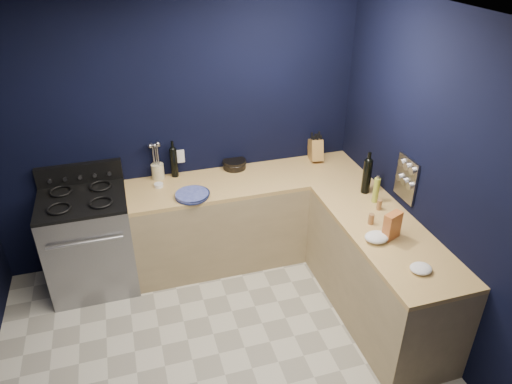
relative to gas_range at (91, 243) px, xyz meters
name	(u,v)px	position (x,y,z in m)	size (l,w,h in m)	color
floor	(225,376)	(0.93, -1.42, -0.47)	(3.50, 3.50, 0.02)	beige
ceiling	(208,27)	(0.93, -1.42, 2.15)	(3.50, 3.50, 0.02)	silver
wall_back	(178,134)	(0.93, 0.34, 0.84)	(3.50, 0.02, 2.60)	black
wall_right	(453,198)	(2.69, -1.42, 0.84)	(0.02, 3.50, 2.60)	black
cab_back	(248,219)	(1.53, 0.02, -0.03)	(2.30, 0.63, 0.86)	tan
top_back	(248,180)	(1.53, 0.02, 0.42)	(2.30, 0.63, 0.04)	olive
cab_right	(379,275)	(2.37, -1.13, -0.03)	(0.63, 1.67, 0.86)	tan
top_right	(386,232)	(2.37, -1.13, 0.42)	(0.63, 1.67, 0.04)	olive
gas_range	(91,243)	(0.00, 0.00, 0.00)	(0.76, 0.66, 0.92)	gray
oven_door	(91,265)	(0.00, -0.32, -0.01)	(0.59, 0.02, 0.42)	black
cooktop	(81,200)	(0.00, 0.00, 0.48)	(0.76, 0.66, 0.03)	black
backguard	(80,174)	(0.00, 0.30, 0.58)	(0.76, 0.06, 0.20)	black
spice_panel	(406,179)	(2.67, -0.87, 0.72)	(0.02, 0.28, 0.38)	gray
wall_outlet	(180,156)	(0.93, 0.32, 0.62)	(0.09, 0.02, 0.13)	white
plate_stack	(192,195)	(0.95, -0.17, 0.46)	(0.30, 0.30, 0.04)	#323A90
ramekin	(159,185)	(0.69, 0.10, 0.46)	(0.08, 0.08, 0.03)	white
utensil_crock	(158,171)	(0.70, 0.27, 0.51)	(0.12, 0.12, 0.15)	beige
wine_bottle_back	(174,163)	(0.86, 0.27, 0.58)	(0.07, 0.07, 0.29)	black
lemon_basket	(234,164)	(1.46, 0.27, 0.48)	(0.23, 0.23, 0.09)	black
knife_block	(315,150)	(2.31, 0.22, 0.55)	(0.12, 0.20, 0.22)	olive
wine_bottle_right	(367,177)	(2.49, -0.54, 0.60)	(0.08, 0.08, 0.32)	black
oil_bottle	(376,190)	(2.49, -0.72, 0.56)	(0.05, 0.05, 0.23)	#9CAD35
spice_jar_near	(379,205)	(2.46, -0.84, 0.49)	(0.04, 0.04, 0.09)	olive
spice_jar_far	(371,219)	(2.28, -1.02, 0.49)	(0.05, 0.05, 0.09)	olive
crouton_bag	(392,226)	(2.34, -1.24, 0.55)	(0.15, 0.07, 0.22)	#AE253C
towel_front	(377,237)	(2.21, -1.25, 0.47)	(0.19, 0.16, 0.07)	white
towel_end	(421,268)	(2.33, -1.67, 0.46)	(0.16, 0.14, 0.05)	white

